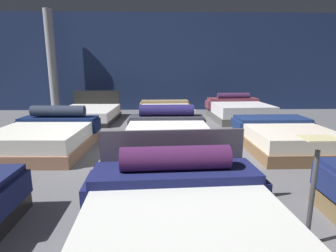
# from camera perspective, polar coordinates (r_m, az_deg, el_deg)

# --- Properties ---
(ground_plane) EXTENTS (18.00, 18.00, 0.02)m
(ground_plane) POSITION_cam_1_polar(r_m,az_deg,el_deg) (4.96, 0.19, -5.69)
(ground_plane) COLOR #5B5B60
(showroom_back_wall) EXTENTS (18.00, 0.06, 3.50)m
(showroom_back_wall) POSITION_cam_1_polar(r_m,az_deg,el_deg) (9.99, -0.67, 13.55)
(showroom_back_wall) COLOR navy
(showroom_back_wall) RESTS_ON ground_plane
(bed_1) EXTENTS (1.81, 2.02, 0.88)m
(bed_1) POSITION_cam_1_polar(r_m,az_deg,el_deg) (2.26, 3.33, -21.27)
(bed_1) COLOR #554E59
(bed_1) RESTS_ON ground_plane
(bed_3) EXTENTS (1.66, 2.01, 0.77)m
(bed_3) POSITION_cam_1_polar(r_m,az_deg,el_deg) (5.49, -24.88, -2.22)
(bed_3) COLOR #936A51
(bed_3) RESTS_ON ground_plane
(bed_4) EXTENTS (1.65, 2.17, 0.77)m
(bed_4) POSITION_cam_1_polar(r_m,az_deg,el_deg) (5.02, -0.06, -2.32)
(bed_4) COLOR black
(bed_4) RESTS_ON ground_plane
(bed_5) EXTENTS (1.56, 2.06, 0.51)m
(bed_5) POSITION_cam_1_polar(r_m,az_deg,el_deg) (5.54, 23.73, -2.19)
(bed_5) COLOR brown
(bed_5) RESTS_ON ground_plane
(bed_6) EXTENTS (1.68, 2.07, 0.82)m
(bed_6) POSITION_cam_1_polar(r_m,az_deg,el_deg) (8.22, -16.80, 2.47)
(bed_6) COLOR black
(bed_6) RESTS_ON ground_plane
(bed_7) EXTENTS (1.64, 2.06, 0.52)m
(bed_7) POSITION_cam_1_polar(r_m,az_deg,el_deg) (7.90, -0.43, 2.89)
(bed_7) COLOR brown
(bed_7) RESTS_ON ground_plane
(bed_8) EXTENTS (1.74, 2.02, 0.77)m
(bed_8) POSITION_cam_1_polar(r_m,az_deg,el_deg) (8.29, 15.05, 3.18)
(bed_8) COLOR #565551
(bed_8) RESTS_ON ground_plane
(price_sign) EXTENTS (0.28, 0.24, 0.97)m
(price_sign) POSITION_cam_1_polar(r_m,az_deg,el_deg) (2.64, 28.51, -14.94)
(price_sign) COLOR #3F3F44
(price_sign) RESTS_ON ground_plane
(support_pillar) EXTENTS (0.30, 0.30, 3.50)m
(support_pillar) POSITION_cam_1_polar(r_m,az_deg,el_deg) (10.26, -23.80, 12.51)
(support_pillar) COLOR #99999E
(support_pillar) RESTS_ON ground_plane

